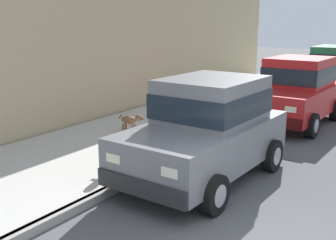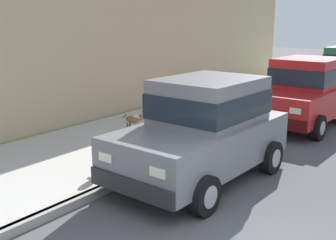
# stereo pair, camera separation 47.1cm
# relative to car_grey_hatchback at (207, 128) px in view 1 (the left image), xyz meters

# --- Properties ---
(curb) EXTENTS (0.16, 64.00, 0.14)m
(curb) POSITION_rel_car_grey_hatchback_xyz_m (-1.00, -2.36, -0.91)
(curb) COLOR gray
(curb) RESTS_ON ground
(sidewalk) EXTENTS (3.60, 64.00, 0.14)m
(sidewalk) POSITION_rel_car_grey_hatchback_xyz_m (-2.80, -2.36, -0.91)
(sidewalk) COLOR #B7B5AD
(sidewalk) RESTS_ON ground
(car_grey_hatchback) EXTENTS (2.05, 3.86, 1.88)m
(car_grey_hatchback) POSITION_rel_car_grey_hatchback_xyz_m (0.00, 0.00, 0.00)
(car_grey_hatchback) COLOR slate
(car_grey_hatchback) RESTS_ON ground
(car_red_hatchback) EXTENTS (2.06, 3.86, 1.88)m
(car_red_hatchback) POSITION_rel_car_grey_hatchback_xyz_m (0.10, 5.14, 0.00)
(car_red_hatchback) COLOR red
(car_red_hatchback) RESTS_ON ground
(car_green_sedan) EXTENTS (2.07, 4.62, 1.92)m
(car_green_sedan) POSITION_rel_car_grey_hatchback_xyz_m (0.00, 10.55, 0.01)
(car_green_sedan) COLOR #23663D
(car_green_sedan) RESTS_ON ground
(dog_brown) EXTENTS (0.75, 0.25, 0.49)m
(dog_brown) POSITION_rel_car_grey_hatchback_xyz_m (-2.97, 1.46, -0.55)
(dog_brown) COLOR brown
(dog_brown) RESTS_ON sidewalk
(fire_hydrant) EXTENTS (0.34, 0.24, 0.72)m
(fire_hydrant) POSITION_rel_car_grey_hatchback_xyz_m (-1.45, -1.07, -0.50)
(fire_hydrant) COLOR red
(fire_hydrant) RESTS_ON sidewalk
(building_facade) EXTENTS (0.50, 20.00, 4.85)m
(building_facade) POSITION_rel_car_grey_hatchback_xyz_m (-4.90, 4.05, 1.45)
(building_facade) COLOR tan
(building_facade) RESTS_ON ground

